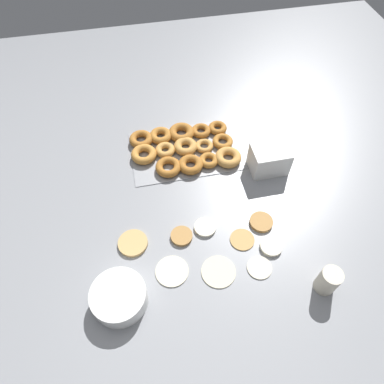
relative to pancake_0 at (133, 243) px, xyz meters
name	(u,v)px	position (x,y,z in m)	size (l,w,h in m)	color
ground_plane	(194,226)	(-0.23, -0.03, -0.01)	(3.00, 3.00, 0.00)	gray
pancake_0	(133,243)	(0.00, 0.00, 0.00)	(0.11, 0.11, 0.01)	tan
pancake_1	(172,271)	(-0.12, 0.13, 0.00)	(0.12, 0.12, 0.01)	beige
pancake_2	(261,222)	(-0.48, 0.01, 0.00)	(0.09, 0.09, 0.01)	#B27F42
pancake_3	(242,239)	(-0.39, 0.06, 0.00)	(0.09, 0.09, 0.01)	tan
pancake_4	(259,267)	(-0.42, 0.18, 0.00)	(0.09, 0.09, 0.01)	beige
pancake_5	(219,271)	(-0.28, 0.17, 0.00)	(0.12, 0.12, 0.01)	beige
pancake_6	(271,246)	(-0.49, 0.11, 0.00)	(0.08, 0.08, 0.02)	silver
pancake_7	(182,236)	(-0.18, 0.01, 0.00)	(0.08, 0.08, 0.01)	#B27F42
pancake_8	(205,227)	(-0.27, -0.01, 0.00)	(0.08, 0.08, 0.01)	silver
donut_tray	(184,148)	(-0.27, -0.41, 0.01)	(0.47, 0.31, 0.04)	#93969B
batter_bowl	(119,297)	(0.06, 0.20, 0.03)	(0.18, 0.18, 0.07)	white
container_stack	(269,159)	(-0.59, -0.24, 0.05)	(0.15, 0.11, 0.11)	white
paper_cup	(328,281)	(-0.61, 0.29, 0.05)	(0.07, 0.07, 0.10)	beige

